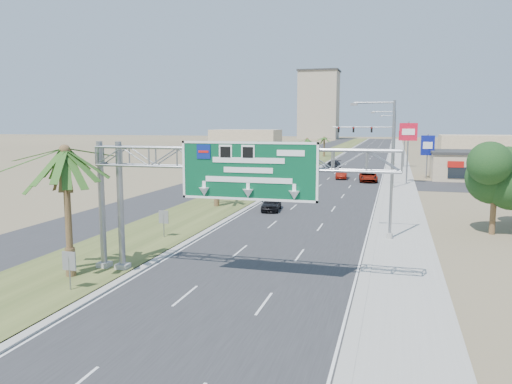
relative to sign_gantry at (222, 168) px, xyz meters
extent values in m
plane|color=#8C7A59|center=(1.06, -9.93, -6.06)|extent=(600.00, 600.00, 0.00)
cube|color=#28282B|center=(1.06, 100.07, -6.05)|extent=(12.00, 300.00, 0.02)
cube|color=#9E9B93|center=(9.56, 100.07, -6.01)|extent=(4.00, 300.00, 0.10)
cube|color=#3E4C21|center=(-8.94, 100.07, -6.00)|extent=(7.00, 300.00, 0.12)
cube|color=#28282B|center=(-15.94, 100.07, -6.05)|extent=(8.00, 300.00, 0.02)
cylinder|color=gray|center=(-6.14, 0.07, -2.36)|extent=(0.36, 0.36, 7.40)
cylinder|color=gray|center=(-7.34, 0.07, -2.36)|extent=(0.36, 0.36, 7.40)
cube|color=#9E9B93|center=(-6.14, 0.07, -5.86)|extent=(0.70, 0.70, 0.40)
cube|color=#9E9B93|center=(-7.34, 0.07, -5.86)|extent=(0.70, 0.70, 0.40)
cube|color=#084C2C|center=(1.56, -0.41, -0.06)|extent=(7.20, 0.12, 3.00)
cube|color=navy|center=(-0.84, -0.49, 0.89)|extent=(0.75, 0.03, 0.75)
cone|color=white|center=(1.56, -0.49, -1.21)|extent=(0.56, 0.56, 0.45)
cylinder|color=brown|center=(-8.14, -1.93, -2.56)|extent=(0.36, 0.36, 7.00)
cylinder|color=brown|center=(-8.14, -1.93, -5.22)|extent=(0.54, 0.54, 1.68)
cylinder|color=brown|center=(-8.44, 22.07, -3.56)|extent=(0.36, 0.36, 5.00)
cylinder|color=brown|center=(-8.44, 22.07, -5.46)|extent=(0.54, 0.54, 1.20)
cylinder|color=brown|center=(-8.44, 38.07, -3.16)|extent=(0.36, 0.36, 5.80)
cylinder|color=brown|center=(-8.44, 38.07, -5.36)|extent=(0.54, 0.54, 1.39)
cylinder|color=brown|center=(-8.44, 56.07, -3.81)|extent=(0.36, 0.36, 4.50)
cylinder|color=brown|center=(-8.44, 56.07, -5.52)|extent=(0.54, 0.54, 1.08)
cylinder|color=brown|center=(-8.44, 75.07, -3.46)|extent=(0.36, 0.36, 5.20)
cylinder|color=brown|center=(-8.44, 75.07, -5.43)|extent=(0.54, 0.54, 1.25)
cylinder|color=brown|center=(-8.44, 100.07, -3.66)|extent=(0.36, 0.36, 4.80)
cylinder|color=brown|center=(-8.44, 100.07, -5.48)|extent=(0.54, 0.54, 1.15)
cylinder|color=gray|center=(8.56, 12.07, -1.06)|extent=(0.20, 0.20, 10.00)
cylinder|color=gray|center=(7.16, 12.07, 3.79)|extent=(2.80, 0.12, 0.12)
cube|color=slate|center=(5.76, 12.07, 3.69)|extent=(0.50, 0.22, 0.18)
cylinder|color=#9E9B93|center=(8.56, 12.07, -5.81)|extent=(0.44, 0.44, 0.50)
cylinder|color=gray|center=(8.56, 42.07, -1.06)|extent=(0.20, 0.20, 10.00)
cylinder|color=gray|center=(7.16, 42.07, 3.79)|extent=(2.80, 0.12, 0.12)
cube|color=slate|center=(5.76, 42.07, 3.69)|extent=(0.50, 0.22, 0.18)
cylinder|color=#9E9B93|center=(8.56, 42.07, -5.81)|extent=(0.44, 0.44, 0.50)
cylinder|color=gray|center=(8.56, 78.07, -1.06)|extent=(0.20, 0.20, 10.00)
cylinder|color=gray|center=(7.16, 78.07, 3.79)|extent=(2.80, 0.12, 0.12)
cube|color=slate|center=(5.76, 78.07, 3.69)|extent=(0.50, 0.22, 0.18)
cylinder|color=#9E9B93|center=(8.56, 78.07, -5.81)|extent=(0.44, 0.44, 0.50)
cylinder|color=gray|center=(8.26, 62.07, -2.06)|extent=(0.28, 0.28, 8.00)
cylinder|color=gray|center=(3.26, 62.07, 1.64)|extent=(10.00, 0.18, 0.18)
cube|color=black|center=(4.76, 61.87, 1.24)|extent=(0.32, 0.18, 0.95)
cube|color=black|center=(1.76, 61.87, 1.24)|extent=(0.32, 0.18, 0.95)
cube|color=black|center=(-0.74, 61.87, 1.24)|extent=(0.32, 0.18, 0.95)
sphere|color=red|center=(4.76, 61.75, 1.54)|extent=(0.22, 0.22, 0.22)
imported|color=black|center=(8.26, 62.07, 0.94)|extent=(0.16, 0.16, 0.60)
cylinder|color=#9E9B93|center=(8.26, 62.07, -5.76)|extent=(0.56, 0.56, 0.60)
cube|color=tan|center=(23.06, 56.07, -4.06)|extent=(18.00, 10.00, 4.00)
cylinder|color=brown|center=(16.06, 16.07, -4.11)|extent=(0.44, 0.44, 3.90)
sphere|color=#133616|center=(16.06, 16.07, -1.51)|extent=(4.50, 4.50, 4.50)
cylinder|color=gray|center=(-6.74, -3.93, -5.16)|extent=(0.08, 0.08, 1.80)
cube|color=slate|center=(-6.74, -3.93, -4.46)|extent=(0.75, 0.06, 0.95)
cylinder|color=gray|center=(-7.44, 8.07, -5.16)|extent=(0.08, 0.08, 1.80)
cube|color=slate|center=(-7.44, 8.07, -4.46)|extent=(0.75, 0.06, 0.95)
cube|color=tan|center=(-30.94, 240.07, 11.44)|extent=(20.00, 16.00, 35.00)
cube|color=tan|center=(-43.94, 150.07, -3.06)|extent=(24.00, 14.00, 6.00)
cube|color=tan|center=(31.06, 130.07, -3.56)|extent=(20.00, 12.00, 5.00)
imported|color=black|center=(-2.63, 21.59, -5.35)|extent=(2.14, 4.33, 1.42)
imported|color=maroon|center=(0.99, 51.48, -5.29)|extent=(1.91, 4.75, 1.53)
imported|color=gray|center=(5.10, 48.55, -5.30)|extent=(2.96, 5.61, 1.50)
imported|color=black|center=(-1.99, 64.99, -5.24)|extent=(2.82, 5.85, 1.64)
cylinder|color=gray|center=(10.37, 47.41, -1.75)|extent=(0.20, 0.20, 8.61)
cube|color=red|center=(10.37, 47.41, 1.16)|extent=(2.41, 0.43, 2.40)
cube|color=white|center=(10.37, 47.23, 1.16)|extent=(1.68, 0.13, 0.84)
cylinder|color=gray|center=(13.44, 55.35, -2.68)|extent=(0.20, 0.20, 6.76)
cube|color=navy|center=(13.44, 55.35, -1.00)|extent=(2.02, 0.66, 3.00)
cube|color=white|center=(13.44, 55.17, -1.00)|extent=(1.38, 0.29, 1.05)
cylinder|color=gray|center=(10.34, 74.31, -2.49)|extent=(0.20, 0.20, 7.14)
cube|color=red|center=(10.34, 74.31, -0.02)|extent=(2.19, 0.93, 1.80)
cube|color=white|center=(10.34, 74.13, -0.02)|extent=(1.48, 0.49, 0.63)
camera|label=1|loc=(8.73, -24.65, 2.37)|focal=35.00mm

